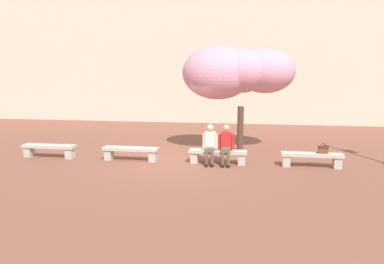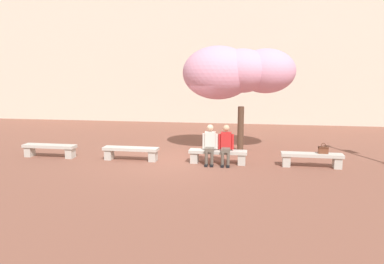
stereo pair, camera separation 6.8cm
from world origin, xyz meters
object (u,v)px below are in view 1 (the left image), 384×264
at_px(person_seated_right, 226,143).
at_px(stone_bench_near_east, 312,158).
at_px(stone_bench_center, 218,154).
at_px(stone_bench_near_west, 131,152).
at_px(cherry_tree_main, 237,72).
at_px(handbag, 323,149).
at_px(stone_bench_west_end, 49,149).
at_px(person_seated_left, 210,143).

bearing_deg(person_seated_right, stone_bench_near_east, 1.13).
bearing_deg(stone_bench_center, stone_bench_near_west, 180.00).
relative_size(stone_bench_near_east, cherry_tree_main, 0.46).
bearing_deg(stone_bench_near_east, cherry_tree_main, 141.71).
bearing_deg(stone_bench_near_east, person_seated_right, -178.87).
xyz_separation_m(person_seated_right, handbag, (3.05, 0.08, -0.12)).
relative_size(stone_bench_center, cherry_tree_main, 0.46).
bearing_deg(stone_bench_near_east, stone_bench_near_west, 180.00).
height_order(stone_bench_near_east, handbag, handbag).
relative_size(stone_bench_west_end, handbag, 5.62).
relative_size(person_seated_right, cherry_tree_main, 0.31).
distance_m(stone_bench_west_end, handbag, 9.27).
bearing_deg(stone_bench_center, cherry_tree_main, 75.18).
height_order(stone_bench_near_west, person_seated_right, person_seated_right).
bearing_deg(stone_bench_near_west, handbag, 0.20).
bearing_deg(stone_bench_center, handbag, 0.38).
relative_size(stone_bench_center, person_seated_left, 1.48).
relative_size(person_seated_left, cherry_tree_main, 0.31).
bearing_deg(cherry_tree_main, stone_bench_near_west, -150.89).
bearing_deg(person_seated_right, handbag, 1.42).
bearing_deg(handbag, stone_bench_west_end, -179.86).
height_order(stone_bench_near_west, handbag, handbag).
distance_m(stone_bench_west_end, person_seated_right, 6.23).
height_order(stone_bench_west_end, stone_bench_near_west, same).
distance_m(stone_bench_west_end, stone_bench_center, 5.95).
bearing_deg(cherry_tree_main, stone_bench_center, -104.82).
bearing_deg(stone_bench_near_west, stone_bench_center, 0.00).
xyz_separation_m(stone_bench_near_west, stone_bench_center, (2.98, 0.00, 0.00)).
xyz_separation_m(stone_bench_near_east, cherry_tree_main, (-2.46, 1.94, 2.67)).
relative_size(stone_bench_near_west, stone_bench_near_east, 1.00).
xyz_separation_m(stone_bench_west_end, stone_bench_center, (5.95, 0.00, 0.00)).
bearing_deg(person_seated_left, cherry_tree_main, 68.81).
bearing_deg(stone_bench_near_west, cherry_tree_main, 29.11).
relative_size(stone_bench_near_east, handbag, 5.62).
height_order(stone_bench_west_end, stone_bench_center, same).
bearing_deg(cherry_tree_main, person_seated_right, -97.14).
distance_m(stone_bench_near_west, stone_bench_center, 2.98).
height_order(stone_bench_near_west, cherry_tree_main, cherry_tree_main).
bearing_deg(stone_bench_west_end, stone_bench_near_east, 0.00).
bearing_deg(stone_bench_near_east, handbag, 3.75).
relative_size(person_seated_left, person_seated_right, 1.00).
distance_m(stone_bench_near_east, person_seated_right, 2.74).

